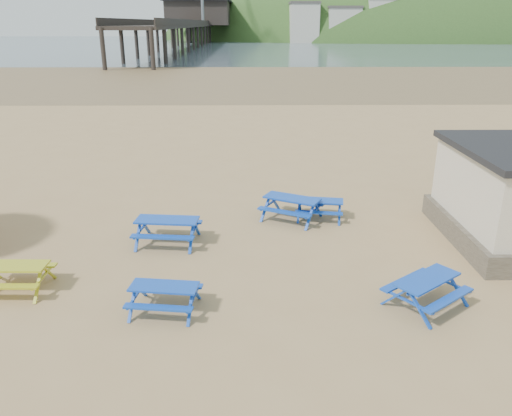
{
  "coord_description": "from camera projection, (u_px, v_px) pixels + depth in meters",
  "views": [
    {
      "loc": [
        0.24,
        -13.93,
        6.73
      ],
      "look_at": [
        0.46,
        1.5,
        1.0
      ],
      "focal_mm": 35.0,
      "sensor_mm": 36.0,
      "label": 1
    }
  ],
  "objects": [
    {
      "name": "headland_town",
      "position": [
        439.0,
        61.0,
        235.3
      ],
      "size": [
        264.0,
        144.0,
        108.0
      ],
      "color": "#2D4C1E",
      "rests_on": "ground"
    },
    {
      "name": "picnic_table_blue_f",
      "position": [
        426.0,
        292.0,
        12.53
      ],
      "size": [
        2.37,
        2.3,
        0.77
      ],
      "rotation": [
        0.0,
        0.0,
        0.65
      ],
      "color": "#073DB7",
      "rests_on": "ground"
    },
    {
      "name": "picnic_table_yellow",
      "position": [
        14.0,
        278.0,
        13.26
      ],
      "size": [
        1.81,
        1.47,
        0.75
      ],
      "rotation": [
        0.0,
        0.0,
        -0.02
      ],
      "color": "#B09A13",
      "rests_on": "ground"
    },
    {
      "name": "picnic_table_blue_b",
      "position": [
        292.0,
        208.0,
        18.1
      ],
      "size": [
        2.51,
        2.35,
        0.84
      ],
      "rotation": [
        0.0,
        0.0,
        -0.48
      ],
      "color": "#073DB7",
      "rests_on": "ground"
    },
    {
      "name": "pier",
      "position": [
        198.0,
        27.0,
        180.31
      ],
      "size": [
        24.0,
        220.0,
        39.29
      ],
      "color": "black",
      "rests_on": "ground"
    },
    {
      "name": "picnic_table_blue_d",
      "position": [
        165.0,
        298.0,
        12.33
      ],
      "size": [
        1.82,
        1.54,
        0.7
      ],
      "rotation": [
        0.0,
        0.0,
        -0.12
      ],
      "color": "#073DB7",
      "rests_on": "ground"
    },
    {
      "name": "wet_sand",
      "position": [
        247.0,
        76.0,
        66.94
      ],
      "size": [
        400.0,
        400.0,
        0.0
      ],
      "primitive_type": "plane",
      "color": "olive",
      "rests_on": "ground"
    },
    {
      "name": "picnic_table_blue_a",
      "position": [
        168.0,
        231.0,
        16.12
      ],
      "size": [
        2.15,
        1.8,
        0.84
      ],
      "rotation": [
        0.0,
        0.0,
        -0.1
      ],
      "color": "#073DB7",
      "rests_on": "ground"
    },
    {
      "name": "picnic_table_blue_c",
      "position": [
        319.0,
        209.0,
        18.23
      ],
      "size": [
        1.89,
        1.62,
        0.71
      ],
      "rotation": [
        0.0,
        0.0,
        -0.17
      ],
      "color": "#073DB7",
      "rests_on": "ground"
    },
    {
      "name": "ground",
      "position": [
        242.0,
        255.0,
        15.4
      ],
      "size": [
        400.0,
        400.0,
        0.0
      ],
      "primitive_type": "plane",
      "color": "tan",
      "rests_on": "ground"
    },
    {
      "name": "sea",
      "position": [
        248.0,
        43.0,
        174.73
      ],
      "size": [
        400.0,
        400.0,
        0.0
      ],
      "primitive_type": "plane",
      "color": "#42535F",
      "rests_on": "ground"
    }
  ]
}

